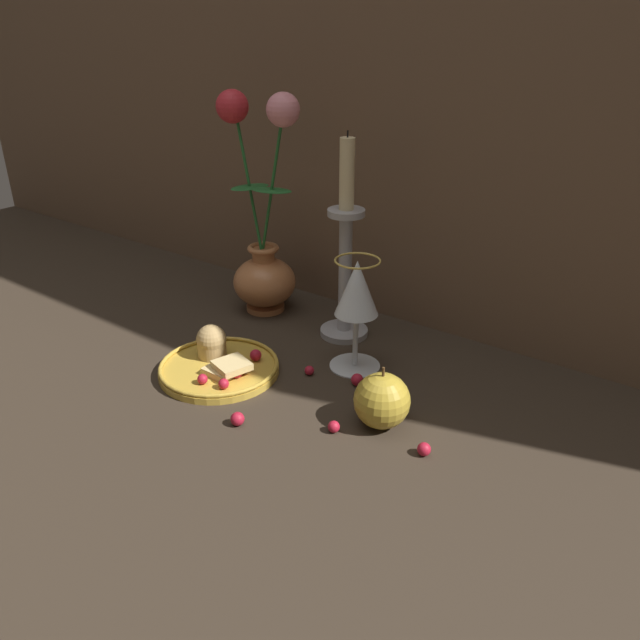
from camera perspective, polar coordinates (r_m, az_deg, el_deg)
ground_plane at (r=0.92m, az=-4.05°, el=-5.32°), size 2.40×2.40×0.00m
vase at (r=1.09m, az=-5.23°, el=6.53°), size 0.15×0.11×0.37m
plate_with_pastries at (r=0.94m, az=-9.26°, el=-3.86°), size 0.18×0.18×0.06m
wine_glass at (r=0.89m, az=3.38°, el=2.42°), size 0.08×0.08×0.17m
candlestick at (r=0.98m, az=2.54°, el=5.46°), size 0.08×0.08×0.33m
apple_beside_vase at (r=0.80m, az=5.68°, el=-7.35°), size 0.07×0.07×0.08m
berry_near_plate at (r=0.92m, az=-0.99°, el=-4.63°), size 0.01×0.01×0.01m
berry_front_center at (r=0.82m, az=-7.56°, el=-8.96°), size 0.02×0.02×0.02m
berry_by_glass_stem at (r=0.77m, az=9.49°, el=-11.58°), size 0.02×0.02×0.02m
berry_under_candlestick at (r=0.89m, az=3.42°, el=-5.47°), size 0.02×0.02×0.02m
berry_far_right at (r=0.80m, az=1.27°, el=-9.73°), size 0.02×0.02×0.02m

